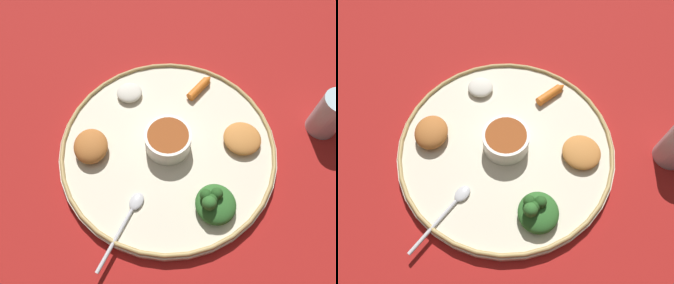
% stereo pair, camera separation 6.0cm
% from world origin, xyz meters
% --- Properties ---
extents(ground_plane, '(2.40, 2.40, 0.00)m').
position_xyz_m(ground_plane, '(0.00, 0.00, 0.00)').
color(ground_plane, maroon).
extents(platter, '(0.43, 0.43, 0.02)m').
position_xyz_m(platter, '(0.00, 0.00, 0.01)').
color(platter, beige).
rests_on(platter, ground_plane).
extents(platter_rim, '(0.42, 0.42, 0.01)m').
position_xyz_m(platter_rim, '(0.00, 0.00, 0.02)').
color(platter_rim, tan).
rests_on(platter_rim, platter).
extents(center_bowl, '(0.09, 0.09, 0.04)m').
position_xyz_m(center_bowl, '(0.00, 0.00, 0.04)').
color(center_bowl, silver).
rests_on(center_bowl, platter).
extents(spoon, '(0.11, 0.12, 0.01)m').
position_xyz_m(spoon, '(-0.11, 0.12, 0.02)').
color(spoon, silver).
rests_on(spoon, platter).
extents(greens_pile, '(0.08, 0.08, 0.05)m').
position_xyz_m(greens_pile, '(-0.14, -0.03, 0.04)').
color(greens_pile, '#2D6628').
rests_on(greens_pile, platter).
extents(carrot_near_spoon, '(0.05, 0.07, 0.02)m').
position_xyz_m(carrot_near_spoon, '(0.11, -0.11, 0.03)').
color(carrot_near_spoon, orange).
rests_on(carrot_near_spoon, platter).
extents(mound_rice_white, '(0.07, 0.07, 0.02)m').
position_xyz_m(mound_rice_white, '(0.15, 0.03, 0.03)').
color(mound_rice_white, silver).
rests_on(mound_rice_white, platter).
extents(mound_squash, '(0.09, 0.09, 0.02)m').
position_xyz_m(mound_squash, '(-0.04, -0.14, 0.03)').
color(mound_squash, '#C67A38').
rests_on(mound_squash, platter).
extents(mound_chickpea, '(0.08, 0.08, 0.03)m').
position_xyz_m(mound_chickpea, '(0.04, 0.14, 0.03)').
color(mound_chickpea, '#B2662D').
rests_on(mound_chickpea, platter).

